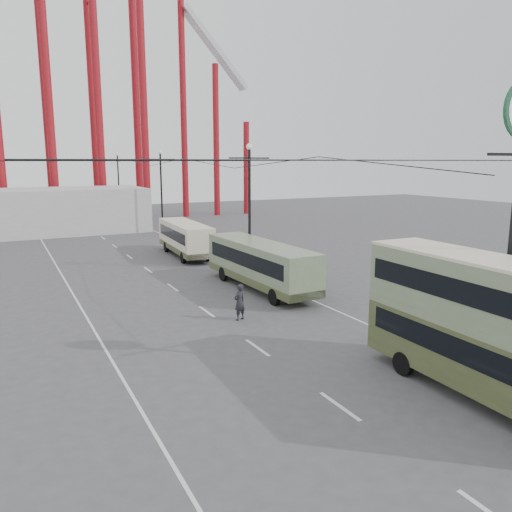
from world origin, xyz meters
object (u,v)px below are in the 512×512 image
single_decker_cream (185,237)px  pedestrian (240,302)px  double_decker_bus (484,321)px  single_decker_green (260,263)px

single_decker_cream → pedestrian: bearing=-97.5°
single_decker_cream → pedestrian: (-3.43, -18.17, -0.67)m
double_decker_bus → pedestrian: size_ratio=4.81×
single_decker_cream → double_decker_bus: bearing=-86.3°
pedestrian → single_decker_green: bearing=-147.3°
double_decker_bus → pedestrian: 12.26m
single_decker_cream → single_decker_green: bearing=-84.8°
double_decker_bus → pedestrian: (-3.68, 11.55, -1.80)m
double_decker_bus → pedestrian: double_decker_bus is taller
double_decker_bus → single_decker_cream: double_decker_bus is taller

